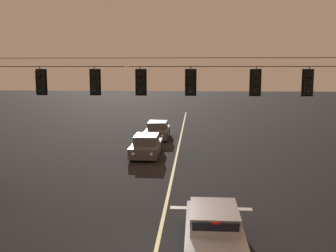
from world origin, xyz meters
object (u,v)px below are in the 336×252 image
Objects in this scene: traffic_light_rightmost at (256,83)px; traffic_light_left_inner at (94,82)px; car_waiting_near_lane at (214,229)px; traffic_light_centre at (140,82)px; traffic_light_far_right at (309,83)px; car_oncoming_trailing at (158,131)px; traffic_light_right_inner at (191,82)px; car_oncoming_lead at (146,146)px; traffic_light_leftmost at (40,82)px.

traffic_light_left_inner is at bearing 180.00° from traffic_light_rightmost.
traffic_light_centre is at bearing 123.82° from car_waiting_near_lane.
traffic_light_far_right reaches higher than car_oncoming_trailing.
traffic_light_right_inner is (2.09, 0.00, 0.00)m from traffic_light_centre.
car_waiting_near_lane is 20.87m from car_oncoming_trailing.
car_oncoming_lead is (-3.01, 9.42, -4.54)m from traffic_light_right_inner.
traffic_light_centre is at bearing 180.00° from traffic_light_rightmost.
traffic_light_centre is at bearing 180.00° from traffic_light_far_right.
traffic_light_right_inner is at bearing -79.87° from car_oncoming_trailing.
traffic_light_rightmost is at bearing 0.00° from traffic_light_leftmost.
traffic_light_right_inner is at bearing 0.00° from traffic_light_left_inner.
car_waiting_near_lane is 14.30m from car_oncoming_lead.
traffic_light_rightmost is at bearing -58.92° from car_oncoming_lead.
traffic_light_left_inner is 0.28× the size of car_oncoming_trailing.
traffic_light_rightmost is at bearing 180.00° from traffic_light_far_right.
traffic_light_left_inner is 1.00× the size of traffic_light_rightmost.
traffic_light_left_inner reaches higher than car_oncoming_lead.
car_waiting_near_lane is at bearing -79.24° from traffic_light_right_inner.
traffic_light_far_right is 7.43m from car_waiting_near_lane.
traffic_light_rightmost is at bearing 67.12° from car_waiting_near_lane.
traffic_light_centre is 6.94m from car_waiting_near_lane.
traffic_light_centre reaches higher than car_waiting_near_lane.
traffic_light_left_inner is 0.28× the size of car_waiting_near_lane.
traffic_light_leftmost is 1.00× the size of traffic_light_centre.
traffic_light_leftmost is at bearing 180.00° from traffic_light_right_inner.
traffic_light_centre is 6.87m from traffic_light_far_right.
traffic_light_leftmost is 17.16m from car_oncoming_trailing.
traffic_light_far_right is at bearing 0.00° from traffic_light_left_inner.
traffic_light_left_inner is at bearing 0.00° from traffic_light_leftmost.
traffic_light_centre is at bearing -87.17° from car_oncoming_trailing.
traffic_light_rightmost is at bearing 0.00° from traffic_light_right_inner.
traffic_light_left_inner is at bearing 180.00° from traffic_light_centre.
traffic_light_leftmost is at bearing -109.63° from car_oncoming_lead.
car_oncoming_lead is at bearing -91.04° from car_oncoming_trailing.
traffic_light_rightmost and traffic_light_far_right have the same top height.
traffic_light_centre is 0.28× the size of car_oncoming_trailing.
car_oncoming_lead is at bearing 105.58° from car_waiting_near_lane.
traffic_light_leftmost and traffic_light_rightmost have the same top height.
traffic_light_rightmost is (6.71, 0.00, 0.00)m from traffic_light_left_inner.
traffic_light_rightmost is at bearing 0.00° from traffic_light_left_inner.
traffic_light_right_inner is at bearing 180.00° from traffic_light_rightmost.
traffic_light_centre is at bearing 0.00° from traffic_light_left_inner.
traffic_light_left_inner is at bearing 138.20° from car_waiting_near_lane.
traffic_light_far_right is at bearing -50.40° from car_oncoming_lead.
traffic_light_centre is 1.00× the size of traffic_light_far_right.
car_oncoming_lead is (3.36, 9.42, -4.54)m from traffic_light_leftmost.
traffic_light_rightmost is 0.28× the size of car_waiting_near_lane.
traffic_light_leftmost is at bearing 180.00° from traffic_light_centre.
traffic_light_far_right is 0.28× the size of car_oncoming_lead.
car_oncoming_lead is (1.03, 9.42, -4.54)m from traffic_light_left_inner.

